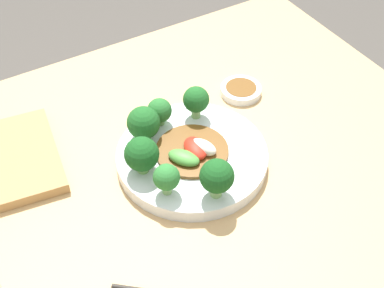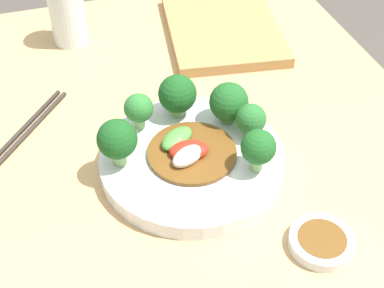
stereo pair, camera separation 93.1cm
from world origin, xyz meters
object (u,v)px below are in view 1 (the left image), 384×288
object	(u,v)px
broccoli_west	(143,156)
broccoli_northwest	(144,123)
broccoli_southwest	(166,178)
broccoli_northeast	(196,100)
broccoli_south	(217,177)
broccoli_north	(159,111)
stirfry_center	(193,151)
plate	(192,157)
sauce_dish	(241,90)

from	to	relation	value
broccoli_west	broccoli_northwest	distance (m)	0.08
broccoli_west	broccoli_southwest	world-z (taller)	broccoli_west
broccoli_southwest	broccoli_northeast	bearing A→B (deg)	44.75
broccoli_south	broccoli_west	distance (m)	0.13
broccoli_north	stirfry_center	size ratio (longest dim) A/B	0.43
broccoli_south	broccoli_north	bearing A→B (deg)	89.51
plate	broccoli_south	xyz separation A→B (m)	(-0.01, -0.10, 0.05)
broccoli_west	broccoli_north	bearing A→B (deg)	48.97
stirfry_center	broccoli_northwest	bearing A→B (deg)	123.98
plate	broccoli_north	distance (m)	0.10
stirfry_center	sauce_dish	bearing A→B (deg)	32.96
broccoli_north	broccoli_northwest	size ratio (longest dim) A/B	0.83
stirfry_center	sauce_dish	distance (m)	0.22
broccoli_northeast	broccoli_northwest	distance (m)	0.11
broccoli_south	sauce_dish	distance (m)	0.29
broccoli_west	sauce_dish	world-z (taller)	broccoli_west
broccoli_south	broccoli_northeast	bearing A→B (deg)	68.94
plate	broccoli_northeast	world-z (taller)	broccoli_northeast
broccoli_north	stirfry_center	distance (m)	0.10
stirfry_center	sauce_dish	size ratio (longest dim) A/B	1.55
broccoli_west	broccoli_northeast	bearing A→B (deg)	26.97
plate	stirfry_center	bearing A→B (deg)	-101.24
broccoli_northwest	broccoli_southwest	distance (m)	0.13
plate	broccoli_north	world-z (taller)	broccoli_north
broccoli_south	broccoli_southwest	distance (m)	0.08
broccoli_west	broccoli_southwest	xyz separation A→B (m)	(0.01, -0.06, -0.00)
stirfry_center	broccoli_southwest	bearing A→B (deg)	-146.99
broccoli_northeast	broccoli_south	bearing A→B (deg)	-111.06
broccoli_northwest	broccoli_northeast	bearing A→B (deg)	1.04
stirfry_center	sauce_dish	xyz separation A→B (m)	(0.18, 0.12, -0.02)
broccoli_northwest	broccoli_southwest	xyz separation A→B (m)	(-0.03, -0.13, -0.00)
broccoli_west	broccoli_north	distance (m)	0.12
broccoli_west	sauce_dish	distance (m)	0.30
broccoli_northeast	broccoli_north	bearing A→B (deg)	165.77
broccoli_south	broccoli_northwest	distance (m)	0.18
broccoli_northeast	broccoli_west	world-z (taller)	broccoli_west
plate	broccoli_northeast	distance (m)	0.11
broccoli_west	broccoli_north	size ratio (longest dim) A/B	1.25
broccoli_west	broccoli_northwest	xyz separation A→B (m)	(0.04, 0.07, -0.00)
broccoli_northeast	broccoli_north	world-z (taller)	broccoli_northeast
broccoli_northwest	broccoli_south	bearing A→B (deg)	-77.22
broccoli_southwest	stirfry_center	bearing A→B (deg)	33.01
broccoli_northeast	broccoli_northwest	world-z (taller)	same
broccoli_northwest	broccoli_west	bearing A→B (deg)	-117.65
plate	broccoli_south	world-z (taller)	broccoli_south
stirfry_center	plate	bearing A→B (deg)	78.76
broccoli_west	broccoli_north	xyz separation A→B (m)	(0.08, 0.09, -0.01)
plate	sauce_dish	xyz separation A→B (m)	(0.18, 0.11, -0.00)
broccoli_northeast	broccoli_northwest	bearing A→B (deg)	-178.96
broccoli_south	broccoli_west	world-z (taller)	broccoli_south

